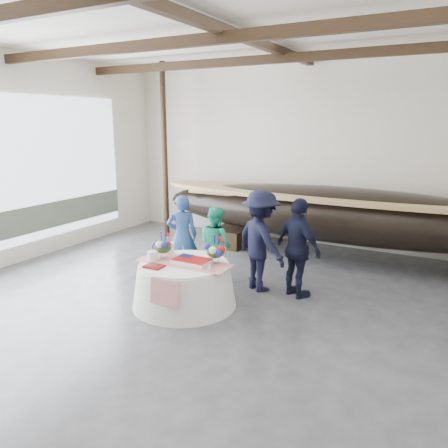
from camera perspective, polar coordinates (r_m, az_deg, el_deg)
The scene contains 10 objects.
floor at distance 6.45m, azimuth -7.13°, elevation -15.02°, with size 10.00×12.00×0.01m, color #3D3D42.
wall_back at distance 11.13m, azimuth 10.96°, elevation 8.98°, with size 10.00×0.02×4.50m, color silver.
pavilion_structure at distance 6.43m, azimuth -3.65°, elevation 21.81°, with size 9.80×11.76×4.50m.
longboat_display at distance 9.85m, azimuth 14.86°, elevation 1.23°, with size 8.85×1.77×1.66m.
banquet_table at distance 7.44m, azimuth -5.20°, elevation -7.81°, with size 1.75×1.75×0.75m.
tabletop_items at distance 7.37m, azimuth -5.05°, elevation -3.71°, with size 1.64×0.95×0.40m.
guest_woman_blue at distance 8.70m, azimuth -5.48°, elevation -1.55°, with size 0.60×0.39×1.65m, color navy.
guest_woman_teal at distance 8.43m, azimuth -1.09°, elevation -2.62°, with size 0.71×0.56×1.47m, color #22B385.
guest_man_left at distance 7.95m, azimuth 4.81°, elevation -2.20°, with size 1.20×0.69×1.86m, color black.
guest_man_right at distance 7.71m, azimuth 9.67°, elevation -3.15°, with size 1.04×0.43×1.77m, color black.
Camera 1 is at (3.37, -4.58, 3.06)m, focal length 35.00 mm.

